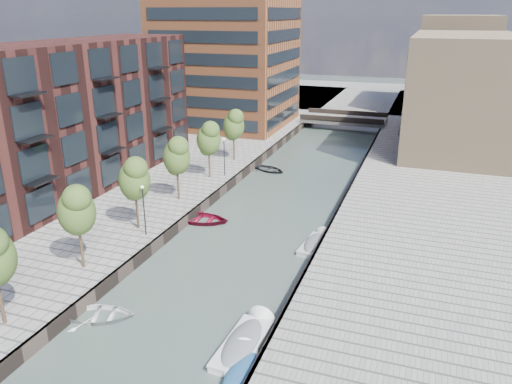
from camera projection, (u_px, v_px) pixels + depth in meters
The scene contains 25 objects.
water at pixel (289, 192), 51.66m from camera, with size 300.00×300.00×0.00m, color #38473F.
quay_left at pixel (14, 156), 62.75m from camera, with size 60.00×140.00×1.00m, color gray.
quay_right at pixel (454, 206), 46.49m from camera, with size 20.00×140.00×1.00m, color gray.
quay_wall_left at pixel (234, 181), 53.40m from camera, with size 0.25×140.00×1.00m, color #332823.
quay_wall_right at pixel (348, 194), 49.59m from camera, with size 0.25×140.00×1.00m, color #332823.
far_closure at pixel (367, 98), 104.67m from camera, with size 80.00×40.00×1.00m, color gray.
apartment_block at pixel (54, 121), 46.32m from camera, with size 8.00×38.00×14.00m, color black.
tower at pixel (227, 23), 73.67m from camera, with size 18.00×18.00×30.00m, color brown.
tan_block_near at pixel (459, 91), 63.43m from camera, with size 12.00×25.00×14.00m, color #927759.
tan_block_far at pixel (455, 64), 86.13m from camera, with size 12.00×20.00×16.00m, color #927759.
bridge at pixel (344, 119), 79.55m from camera, with size 13.00×6.00×1.30m.
tree_2 at pixel (76, 209), 33.01m from camera, with size 2.50×2.50×5.95m.
tree_3 at pixel (134, 178), 39.21m from camera, with size 2.50×2.50×5.95m.
tree_4 at pixel (176, 155), 45.42m from camera, with size 2.50×2.50×5.95m.
tree_5 at pixel (208, 137), 51.62m from camera, with size 2.50×2.50×5.95m.
tree_6 at pixel (234, 124), 57.83m from camera, with size 2.50×2.50×5.95m.
lamp_1 at pixel (144, 205), 38.53m from camera, with size 0.24×0.24×4.12m.
lamp_2 at pixel (224, 153), 52.72m from camera, with size 0.24×0.24×4.12m.
sloop_2 at pixel (201, 222), 44.32m from camera, with size 3.63×5.09×1.05m, color maroon.
sloop_3 at pixel (100, 318), 30.43m from camera, with size 3.09×4.33×0.90m, color white.
sloop_4 at pixel (269, 171), 58.44m from camera, with size 2.85×4.00×0.83m, color black.
motorboat_1 at pixel (246, 340), 28.01m from camera, with size 2.10×5.52×1.82m.
motorboat_3 at pixel (241, 373), 25.53m from camera, with size 2.86×4.86×1.53m.
motorboat_4 at pixel (316, 243), 39.85m from camera, with size 1.95×4.58×1.48m.
car at pixel (405, 129), 71.59m from camera, with size 1.68×4.17×1.42m, color #95989A.
Camera 1 is at (12.93, -6.93, 17.63)m, focal length 35.00 mm.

